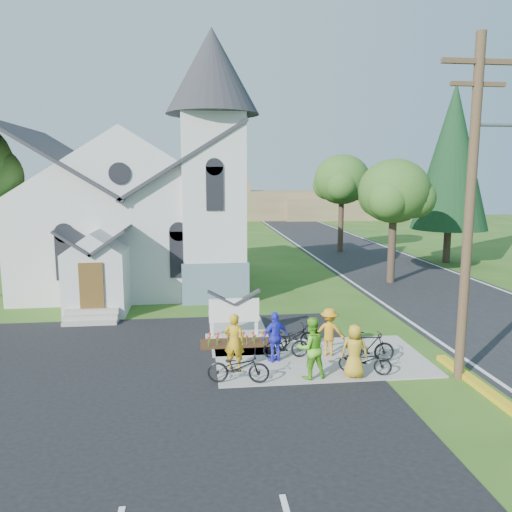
{
  "coord_description": "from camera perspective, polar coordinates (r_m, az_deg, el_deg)",
  "views": [
    {
      "loc": [
        -2.52,
        -15.1,
        6.07
      ],
      "look_at": [
        -0.15,
        5.0,
        2.83
      ],
      "focal_mm": 35.0,
      "sensor_mm": 36.0,
      "label": 1
    }
  ],
  "objects": [
    {
      "name": "distant_hills",
      "position": [
        71.78,
        -2.04,
        5.98
      ],
      "size": [
        61.0,
        10.0,
        5.6
      ],
      "color": "olive",
      "rests_on": "ground"
    },
    {
      "name": "parking_lot",
      "position": [
        15.11,
        -24.24,
        -15.37
      ],
      "size": [
        20.0,
        16.0,
        0.02
      ],
      "primitive_type": "cube",
      "color": "black",
      "rests_on": "ground"
    },
    {
      "name": "cyclist_4",
      "position": [
        15.55,
        11.2,
        -10.6
      ],
      "size": [
        0.92,
        0.73,
        1.65
      ],
      "primitive_type": "imported",
      "rotation": [
        0.0,
        0.0,
        2.86
      ],
      "color": "#B69122",
      "rests_on": "sidewalk"
    },
    {
      "name": "bike_0",
      "position": [
        15.01,
        -2.03,
        -12.56
      ],
      "size": [
        1.91,
        0.91,
        0.96
      ],
      "primitive_type": "imported",
      "rotation": [
        0.0,
        0.0,
        1.42
      ],
      "color": "black",
      "rests_on": "sidewalk"
    },
    {
      "name": "tree_road_mid",
      "position": [
        40.77,
        9.8,
        8.56
      ],
      "size": [
        4.4,
        4.4,
        7.8
      ],
      "color": "#3A281F",
      "rests_on": "ground"
    },
    {
      "name": "cyclist_3",
      "position": [
        17.24,
        8.36,
        -8.56
      ],
      "size": [
        1.19,
        0.9,
        1.63
      ],
      "primitive_type": "imported",
      "rotation": [
        0.0,
        0.0,
        2.83
      ],
      "color": "orange",
      "rests_on": "sidewalk"
    },
    {
      "name": "cyclist_1",
      "position": [
        15.27,
        6.29,
        -10.38
      ],
      "size": [
        1.03,
        0.86,
        1.88
      ],
      "primitive_type": "imported",
      "rotation": [
        0.0,
        0.0,
        3.32
      ],
      "color": "#5DBE23",
      "rests_on": "sidewalk"
    },
    {
      "name": "tree_road_near",
      "position": [
        29.27,
        15.51,
        7.08
      ],
      "size": [
        4.0,
        4.0,
        7.05
      ],
      "color": "#3A281F",
      "rests_on": "ground"
    },
    {
      "name": "cyclist_2",
      "position": [
        16.51,
        2.22,
        -9.21
      ],
      "size": [
        1.06,
        0.75,
        1.66
      ],
      "primitive_type": "imported",
      "rotation": [
        0.0,
        0.0,
        3.54
      ],
      "color": "#2B2FD9",
      "rests_on": "sidewalk"
    },
    {
      "name": "bike_2",
      "position": [
        17.81,
        4.32,
        -9.22
      ],
      "size": [
        1.72,
        1.04,
        0.85
      ],
      "primitive_type": "imported",
      "rotation": [
        0.0,
        0.0,
        1.88
      ],
      "color": "black",
      "rests_on": "sidewalk"
    },
    {
      "name": "bike_3",
      "position": [
        16.93,
        12.7,
        -10.09
      ],
      "size": [
        1.76,
        0.65,
        1.04
      ],
      "primitive_type": "imported",
      "rotation": [
        0.0,
        0.0,
        1.48
      ],
      "color": "black",
      "rests_on": "sidewalk"
    },
    {
      "name": "flower_bed",
      "position": [
        18.47,
        -2.29,
        -9.98
      ],
      "size": [
        2.6,
        1.1,
        0.07
      ],
      "primitive_type": "cube",
      "color": "#36210E",
      "rests_on": "ground"
    },
    {
      "name": "ground",
      "position": [
        16.47,
        2.62,
        -12.53
      ],
      "size": [
        120.0,
        120.0,
        0.0
      ],
      "primitive_type": "plane",
      "color": "#2C5618",
      "rests_on": "ground"
    },
    {
      "name": "cyclist_0",
      "position": [
        15.87,
        -2.5,
        -9.73
      ],
      "size": [
        0.76,
        0.61,
        1.8
      ],
      "primitive_type": "imported",
      "rotation": [
        0.0,
        0.0,
        2.82
      ],
      "color": "#BD8C16",
      "rests_on": "sidewalk"
    },
    {
      "name": "road",
      "position": [
        33.16,
        15.59,
        -1.77
      ],
      "size": [
        8.0,
        90.0,
        0.02
      ],
      "primitive_type": "cube",
      "color": "black",
      "rests_on": "ground"
    },
    {
      "name": "sidewalk",
      "position": [
        17.21,
        7.38,
        -11.54
      ],
      "size": [
        7.0,
        4.0,
        0.05
      ],
      "primitive_type": "cube",
      "color": "gray",
      "rests_on": "ground"
    },
    {
      "name": "conifer",
      "position": [
        37.48,
        21.53,
        10.49
      ],
      "size": [
        5.2,
        5.2,
        12.4
      ],
      "color": "#3A281F",
      "rests_on": "ground"
    },
    {
      "name": "bike_4",
      "position": [
        16.01,
        12.36,
        -11.56
      ],
      "size": [
        1.71,
        1.11,
        0.85
      ],
      "primitive_type": "imported",
      "rotation": [
        0.0,
        0.0,
        1.2
      ],
      "color": "black",
      "rests_on": "sidewalk"
    },
    {
      "name": "church_sign",
      "position": [
        19.03,
        -2.52,
        -6.27
      ],
      "size": [
        2.2,
        0.4,
        1.7
      ],
      "color": "gray",
      "rests_on": "ground"
    },
    {
      "name": "church",
      "position": [
        27.76,
        -12.94,
        7.17
      ],
      "size": [
        12.35,
        12.0,
        13.0
      ],
      "color": "silver",
      "rests_on": "ground"
    },
    {
      "name": "utility_pole",
      "position": [
        15.74,
        23.48,
        5.93
      ],
      "size": [
        3.45,
        0.28,
        10.0
      ],
      "color": "#422D21",
      "rests_on": "ground"
    },
    {
      "name": "bike_1",
      "position": [
        16.92,
        3.44,
        -10.07
      ],
      "size": [
        1.55,
        0.46,
        0.93
      ],
      "primitive_type": "imported",
      "rotation": [
        0.0,
        0.0,
        1.59
      ],
      "color": "black",
      "rests_on": "sidewalk"
    }
  ]
}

